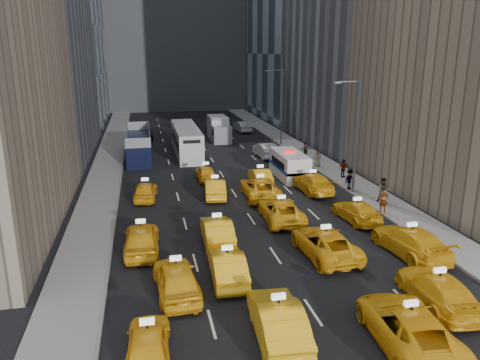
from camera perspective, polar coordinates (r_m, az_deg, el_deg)
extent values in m
plane|color=black|center=(24.90, 5.61, -11.01)|extent=(160.00, 160.00, 0.00)
cube|color=gray|center=(47.63, -15.86, 1.62)|extent=(3.00, 90.00, 0.15)
cube|color=gray|center=(50.57, 8.60, 2.84)|extent=(3.00, 90.00, 0.15)
cube|color=slate|center=(47.54, -14.12, 1.73)|extent=(0.15, 90.00, 0.18)
cube|color=slate|center=(50.08, 7.04, 2.79)|extent=(0.15, 90.00, 0.18)
cube|color=slate|center=(93.85, -8.10, 20.94)|extent=(30.00, 12.00, 40.00)
cylinder|color=#595B60|center=(37.51, 13.99, 4.99)|extent=(0.20, 0.20, 9.00)
cylinder|color=#595B60|center=(36.60, 13.15, 11.59)|extent=(1.80, 0.12, 0.12)
cube|color=slate|center=(36.24, 11.82, 11.55)|extent=(0.50, 0.22, 0.12)
cylinder|color=#595B60|center=(55.98, 5.12, 8.79)|extent=(0.20, 0.20, 9.00)
cylinder|color=#595B60|center=(55.38, 4.32, 13.20)|extent=(1.80, 0.12, 0.12)
cube|color=slate|center=(55.14, 3.39, 13.15)|extent=(0.50, 0.22, 0.12)
imported|color=#F7AD14|center=(18.59, -11.11, -18.92)|extent=(1.83, 4.10, 1.37)
imported|color=#F7AD14|center=(19.33, 4.64, -16.67)|extent=(2.08, 5.13, 1.66)
imported|color=#F7AD14|center=(20.03, 19.85, -16.48)|extent=(3.17, 5.97, 1.60)
imported|color=#F7AD14|center=(23.29, 22.94, -12.22)|extent=(2.46, 5.27, 1.49)
imported|color=#F7AD14|center=(22.54, -7.76, -11.80)|extent=(2.21, 4.86, 1.62)
imported|color=#F7AD14|center=(23.65, -1.55, -10.41)|extent=(1.78, 4.65, 1.51)
imported|color=#F7AD14|center=(26.64, 10.33, -7.57)|extent=(2.79, 5.56, 1.51)
imported|color=#F7AD14|center=(28.01, 20.05, -7.04)|extent=(2.69, 5.64, 1.59)
imported|color=#F7AD14|center=(27.23, -11.91, -6.98)|extent=(2.09, 4.89, 1.65)
imported|color=#F7AD14|center=(27.85, -2.82, -6.22)|extent=(1.78, 4.76, 1.55)
imported|color=#F7AD14|center=(31.51, 5.02, -3.71)|extent=(2.65, 5.35, 1.46)
imported|color=#F7AD14|center=(32.39, 14.02, -3.72)|extent=(2.22, 4.70, 1.32)
imported|color=#F7AD14|center=(36.52, -11.45, -1.29)|extent=(2.05, 4.23, 1.39)
imported|color=#F7AD14|center=(36.40, -3.06, -1.00)|extent=(2.00, 4.54, 1.45)
imported|color=#F7AD14|center=(36.30, 2.48, -0.97)|extent=(2.83, 5.64, 1.53)
imported|color=#F7AD14|center=(38.21, 8.81, -0.31)|extent=(2.44, 5.31, 1.51)
imported|color=#F7AD14|center=(41.13, -4.20, 0.86)|extent=(1.64, 3.95, 1.34)
imported|color=#F7AD14|center=(39.91, 2.48, 0.45)|extent=(1.59, 4.21, 1.37)
cube|color=silver|center=(42.14, 6.04, 1.84)|extent=(2.67, 5.86, 2.28)
cylinder|color=black|center=(40.24, 5.58, 0.18)|extent=(0.28, 0.91, 0.91)
cylinder|color=black|center=(40.82, 8.10, 0.32)|extent=(0.28, 0.91, 0.91)
cylinder|color=black|center=(43.84, 4.08, 1.51)|extent=(0.28, 0.91, 0.91)
cylinder|color=black|center=(44.38, 6.41, 1.63)|extent=(0.28, 0.91, 0.91)
cube|color=navy|center=(42.18, 6.04, 1.63)|extent=(2.71, 5.87, 0.26)
cube|color=red|center=(41.86, 6.09, 3.46)|extent=(1.06, 0.45, 0.17)
cube|color=black|center=(50.43, -12.26, 4.32)|extent=(3.14, 10.70, 3.07)
cylinder|color=black|center=(46.38, -13.48, 2.02)|extent=(0.28, 1.10, 1.10)
cylinder|color=black|center=(46.36, -10.89, 2.16)|extent=(0.28, 1.10, 1.10)
cylinder|color=black|center=(54.94, -13.30, 4.12)|extent=(0.28, 1.10, 1.10)
cylinder|color=black|center=(54.92, -11.10, 4.25)|extent=(0.28, 1.10, 1.10)
cube|color=silver|center=(51.56, -6.56, 4.80)|extent=(2.98, 11.84, 3.03)
cylinder|color=black|center=(46.82, -7.25, 2.46)|extent=(0.28, 1.10, 1.10)
cylinder|color=black|center=(47.03, -4.64, 2.59)|extent=(0.28, 1.10, 1.10)
cylinder|color=black|center=(56.53, -8.10, 4.71)|extent=(0.28, 1.10, 1.10)
cylinder|color=black|center=(56.70, -5.93, 4.81)|extent=(0.28, 1.10, 1.10)
cube|color=silver|center=(59.45, -2.59, 6.28)|extent=(2.83, 6.60, 2.93)
cylinder|color=black|center=(57.23, -3.15, 4.97)|extent=(0.28, 1.10, 1.10)
cylinder|color=black|center=(57.54, -1.27, 5.05)|extent=(0.28, 1.10, 1.10)
cylinder|color=black|center=(61.72, -3.81, 5.75)|extent=(0.28, 1.10, 1.10)
cylinder|color=black|center=(62.00, -2.06, 5.82)|extent=(0.28, 1.10, 1.10)
imported|color=#B8B9C0|center=(49.94, 3.14, 3.66)|extent=(1.92, 4.83, 1.56)
imported|color=black|center=(61.61, -11.93, 5.59)|extent=(2.89, 5.42, 1.45)
imported|color=slate|center=(66.99, -3.27, 6.72)|extent=(2.77, 5.45, 1.52)
imported|color=black|center=(67.31, -7.26, 6.65)|extent=(2.31, 4.56, 1.49)
imported|color=#989A9F|center=(65.55, 0.26, 6.55)|extent=(1.98, 4.74, 1.53)
imported|color=gray|center=(34.02, 17.11, -2.36)|extent=(0.66, 0.46, 1.76)
imported|color=gray|center=(36.20, 17.10, -1.20)|extent=(1.02, 0.80, 1.85)
imported|color=gray|center=(38.86, 13.26, 0.08)|extent=(1.17, 0.84, 1.67)
imported|color=gray|center=(42.44, 12.47, 1.39)|extent=(1.03, 0.70, 1.61)
imported|color=gray|center=(46.01, 9.49, 2.63)|extent=(0.86, 0.64, 1.57)
imported|color=gray|center=(49.82, 8.01, 3.69)|extent=(1.52, 0.82, 1.57)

